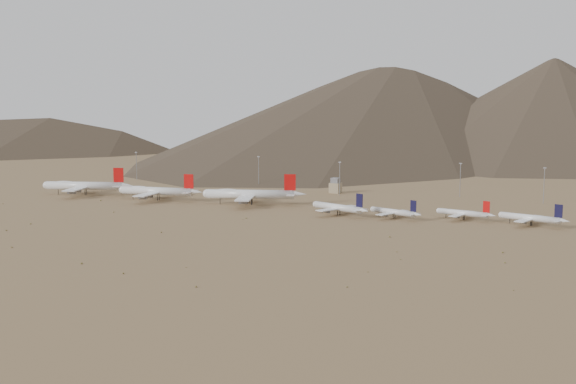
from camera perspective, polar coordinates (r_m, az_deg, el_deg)
The scene contains 16 objects.
ground at distance 475.18m, azimuth -5.36°, elevation -1.52°, with size 3000.00×3000.00×0.00m, color #9F7A52.
mountain_ridge at distance 1322.40m, azimuth 16.39°, elevation 10.34°, with size 4400.00×1000.00×300.00m.
widebody_west at distance 573.69m, azimuth -15.78°, elevation 0.49°, with size 68.21×54.57×21.30m.
widebody_centre at distance 532.16m, azimuth -10.31°, elevation 0.08°, with size 66.10×51.66×19.80m.
widebody_east at distance 501.90m, azimuth -2.98°, elevation -0.16°, with size 69.31×55.48×21.67m.
narrowbody_a at distance 456.25m, azimuth 4.07°, elevation -1.24°, with size 44.63×33.28×15.32m.
narrowbody_b at distance 447.52m, azimuth 8.42°, elevation -1.58°, with size 37.07×27.55×12.64m.
narrowbody_c at distance 450.98m, azimuth 13.77°, elevation -1.64°, with size 38.01×27.77×12.65m.
narrowbody_d at distance 440.93m, azimuth 18.72°, elevation -1.96°, with size 41.48×30.50×13.91m.
control_tower at distance 565.79m, azimuth 3.77°, elevation 0.45°, with size 8.00×8.00×12.00m.
mast_far_west at distance 670.37m, azimuth -11.89°, elevation 2.14°, with size 2.00×0.60×25.70m.
mast_west at distance 606.08m, azimuth -2.34°, elevation 1.76°, with size 2.00×0.60×25.70m.
mast_centre at distance 552.66m, azimuth 4.10°, elevation 1.21°, with size 2.00×0.60×25.70m.
mast_east at distance 556.46m, azimuth 13.46°, elevation 1.07°, with size 2.00×0.60×25.70m.
mast_far_east at distance 536.49m, azimuth 19.58°, elevation 0.63°, with size 2.00×0.60×25.70m.
desert_scrub at distance 430.47m, azimuth -17.33°, elevation -2.69°, with size 423.54×177.52×0.91m.
Camera 1 is at (253.13, -395.61, 72.21)m, focal length 45.00 mm.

